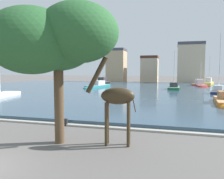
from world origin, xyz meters
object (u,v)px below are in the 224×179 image
object	(u,v)px
sailboat_black	(101,83)
shade_tree	(56,40)
sailboat_teal	(97,86)
sailboat_yellow	(209,83)
sailboat_red	(200,85)
sailboat_navy	(219,92)
giraffe_statue	(115,98)
sailboat_white	(1,96)
sailboat_green	(174,88)
mooring_bollard	(66,122)

from	to	relation	value
sailboat_black	shade_tree	world-z (taller)	shade_tree
sailboat_teal	sailboat_yellow	bearing A→B (deg)	38.23
sailboat_red	sailboat_navy	xyz separation A→B (m)	(0.98, -16.67, 0.00)
sailboat_black	giraffe_statue	bearing A→B (deg)	-70.89
sailboat_white	sailboat_navy	bearing A→B (deg)	23.62
sailboat_black	sailboat_white	bearing A→B (deg)	-97.65
sailboat_green	sailboat_white	bearing A→B (deg)	-140.05
sailboat_red	sailboat_navy	bearing A→B (deg)	-86.65
sailboat_black	sailboat_green	distance (m)	21.59
sailboat_white	shade_tree	size ratio (longest dim) A/B	1.29
sailboat_white	mooring_bollard	xyz separation A→B (m)	(15.17, -11.09, -0.15)
sailboat_black	mooring_bollard	xyz separation A→B (m)	(11.10, -41.39, -0.40)
giraffe_statue	sailboat_red	bearing A→B (deg)	78.94
sailboat_white	sailboat_green	xyz separation A→B (m)	(22.23, 18.62, 0.15)
sailboat_navy	sailboat_white	bearing A→B (deg)	-156.38
sailboat_green	sailboat_teal	distance (m)	15.13
sailboat_black	mooring_bollard	bearing A→B (deg)	-74.98
sailboat_black	sailboat_yellow	world-z (taller)	sailboat_yellow
sailboat_black	sailboat_green	bearing A→B (deg)	-32.73
giraffe_statue	sailboat_teal	world-z (taller)	sailboat_teal
giraffe_statue	sailboat_black	size ratio (longest dim) A/B	0.57
giraffe_statue	sailboat_red	distance (m)	44.25
shade_tree	mooring_bollard	size ratio (longest dim) A/B	14.16
sailboat_red	shade_tree	size ratio (longest dim) A/B	1.27
sailboat_black	sailboat_navy	bearing A→B (deg)	-35.42
sailboat_green	sailboat_teal	bearing A→B (deg)	-178.65
sailboat_navy	mooring_bollard	distance (m)	27.41
sailboat_red	sailboat_green	world-z (taller)	sailboat_green
sailboat_black	mooring_bollard	size ratio (longest dim) A/B	16.81
sailboat_teal	mooring_bollard	distance (m)	30.45
giraffe_statue	sailboat_white	distance (m)	24.09
sailboat_white	shade_tree	bearing A→B (deg)	-41.71
giraffe_statue	sailboat_navy	xyz separation A→B (m)	(9.45, 26.71, -1.88)
sailboat_yellow	mooring_bollard	world-z (taller)	sailboat_yellow
shade_tree	sailboat_teal	bearing A→B (deg)	105.98
sailboat_teal	shade_tree	bearing A→B (deg)	-74.02
giraffe_statue	sailboat_teal	size ratio (longest dim) A/B	0.56
sailboat_red	sailboat_white	xyz separation A→B (m)	(-27.92, -29.31, -0.15)
giraffe_statue	shade_tree	world-z (taller)	shade_tree
sailboat_green	sailboat_navy	world-z (taller)	sailboat_navy
sailboat_red	sailboat_yellow	xyz separation A→B (m)	(2.90, 7.63, 0.09)
sailboat_black	sailboat_yellow	size ratio (longest dim) A/B	0.93
sailboat_red	sailboat_yellow	bearing A→B (deg)	69.20
sailboat_teal	shade_tree	world-z (taller)	sailboat_teal
shade_tree	giraffe_statue	bearing A→B (deg)	13.55
sailboat_teal	shade_tree	xyz separation A→B (m)	(9.46, -33.03, 4.73)
giraffe_statue	shade_tree	size ratio (longest dim) A/B	0.67
sailboat_yellow	sailboat_green	xyz separation A→B (m)	(-8.59, -18.32, -0.09)
giraffe_statue	sailboat_green	bearing A→B (deg)	85.12
giraffe_statue	sailboat_navy	size ratio (longest dim) A/B	0.51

